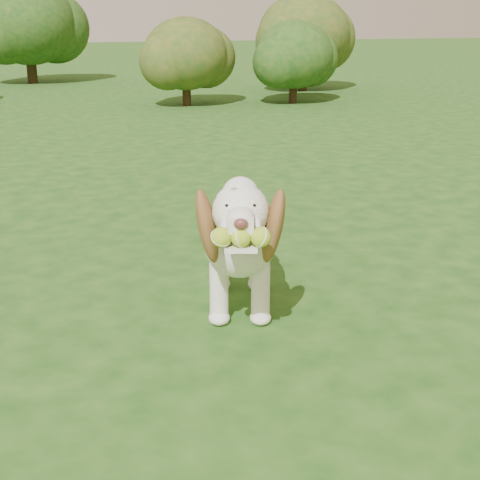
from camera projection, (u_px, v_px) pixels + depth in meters
name	position (u px, v px, depth m)	size (l,w,h in m)	color
ground	(163.00, 277.00, 4.03)	(80.00, 80.00, 0.00)	#194413
dog	(239.00, 233.00, 3.42)	(0.70, 1.25, 0.83)	white
shrub_c	(186.00, 54.00, 11.52)	(1.45, 1.45, 1.50)	#382314
shrub_f	(304.00, 34.00, 13.81)	(1.90, 1.90, 1.97)	#382314
shrub_i	(27.00, 23.00, 15.34)	(2.23, 2.23, 2.31)	#382314
shrub_d	(294.00, 55.00, 11.86)	(1.39, 1.39, 1.44)	#382314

